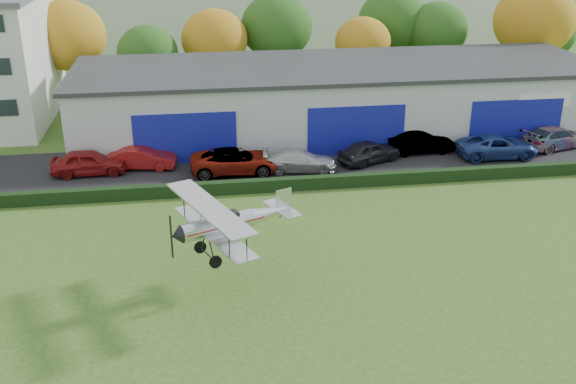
{
  "coord_description": "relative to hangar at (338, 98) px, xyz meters",
  "views": [
    {
      "loc": [
        -6.5,
        -22.09,
        16.17
      ],
      "look_at": [
        -1.76,
        9.49,
        2.72
      ],
      "focal_mm": 41.65,
      "sensor_mm": 36.0,
      "label": 1
    }
  ],
  "objects": [
    {
      "name": "hangar",
      "position": [
        0.0,
        0.0,
        0.0
      ],
      "size": [
        40.6,
        12.6,
        5.3
      ],
      "color": "#B2B7BC",
      "rests_on": "ground"
    },
    {
      "name": "hedge",
      "position": [
        -2.0,
        -11.78,
        -2.26
      ],
      "size": [
        46.0,
        0.6,
        0.8
      ],
      "primitive_type": "cube",
      "color": "black",
      "rests_on": "ground"
    },
    {
      "name": "car_4",
      "position": [
        0.53,
        -7.77,
        -1.82
      ],
      "size": [
        4.97,
        3.59,
        1.57
      ],
      "primitive_type": "imported",
      "rotation": [
        0.0,
        0.0,
        2.0
      ],
      "color": "black",
      "rests_on": "apron"
    },
    {
      "name": "car_5",
      "position": [
        4.73,
        -6.37,
        -1.81
      ],
      "size": [
        4.91,
        1.95,
        1.59
      ],
      "primitive_type": "imported",
      "rotation": [
        0.0,
        0.0,
        1.63
      ],
      "color": "gray",
      "rests_on": "apron"
    },
    {
      "name": "car_6",
      "position": [
        9.79,
        -8.04,
        -1.82
      ],
      "size": [
        5.73,
        2.77,
        1.57
      ],
      "primitive_type": "imported",
      "rotation": [
        0.0,
        0.0,
        1.54
      ],
      "color": "navy",
      "rests_on": "apron"
    },
    {
      "name": "distant_hills",
      "position": [
        -9.38,
        112.02,
        -15.7
      ],
      "size": [
        430.0,
        196.0,
        56.0
      ],
      "color": "#4C6642",
      "rests_on": "ground"
    },
    {
      "name": "biplane",
      "position": [
        -10.13,
        -22.69,
        0.6
      ],
      "size": [
        6.19,
        6.88,
        2.62
      ],
      "rotation": [
        0.0,
        0.0,
        0.4
      ],
      "color": "silver"
    },
    {
      "name": "apron",
      "position": [
        -2.0,
        -6.98,
        -2.63
      ],
      "size": [
        48.0,
        9.0,
        0.05
      ],
      "primitive_type": "cube",
      "color": "black",
      "rests_on": "ground"
    },
    {
      "name": "car_0",
      "position": [
        -18.38,
        -7.21,
        -1.77
      ],
      "size": [
        4.94,
        2.08,
        1.67
      ],
      "primitive_type": "imported",
      "rotation": [
        0.0,
        0.0,
        1.59
      ],
      "color": "maroon",
      "rests_on": "apron"
    },
    {
      "name": "car_1",
      "position": [
        -14.96,
        -6.64,
        -1.86
      ],
      "size": [
        4.69,
        2.23,
        1.49
      ],
      "primitive_type": "imported",
      "rotation": [
        0.0,
        0.0,
        1.42
      ],
      "color": "maroon",
      "rests_on": "apron"
    },
    {
      "name": "car_7",
      "position": [
        14.93,
        -6.73,
        -1.81
      ],
      "size": [
        5.9,
        3.8,
        1.59
      ],
      "primitive_type": "imported",
      "rotation": [
        0.0,
        0.0,
        1.88
      ],
      "color": "gray",
      "rests_on": "apron"
    },
    {
      "name": "car_2",
      "position": [
        -8.8,
        -8.41,
        -1.78
      ],
      "size": [
        5.97,
        2.77,
        1.66
      ],
      "primitive_type": "imported",
      "rotation": [
        0.0,
        0.0,
        1.58
      ],
      "color": "gray",
      "rests_on": "apron"
    },
    {
      "name": "ground",
      "position": [
        -5.0,
        -27.98,
        -2.66
      ],
      "size": [
        300.0,
        300.0,
        0.0
      ],
      "primitive_type": "plane",
      "color": "#2A571B",
      "rests_on": "ground"
    },
    {
      "name": "tree_belt",
      "position": [
        -4.15,
        12.64,
        2.95
      ],
      "size": [
        75.7,
        13.22,
        10.12
      ],
      "color": "#3D2614",
      "rests_on": "ground"
    },
    {
      "name": "car_3",
      "position": [
        -4.49,
        -8.65,
        -1.89
      ],
      "size": [
        5.15,
        2.62,
        1.43
      ],
      "primitive_type": "imported",
      "rotation": [
        0.0,
        0.0,
        1.44
      ],
      "color": "silver",
      "rests_on": "apron"
    }
  ]
}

